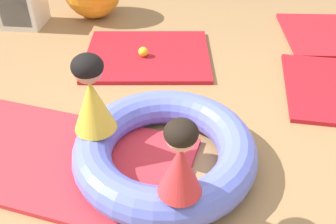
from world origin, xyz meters
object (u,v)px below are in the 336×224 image
(child_in_red, at_px, (180,159))
(storage_cube, at_px, (20,2))
(play_ball_yellow, at_px, (143,52))
(play_ball_green, at_px, (95,59))
(play_ball_orange, at_px, (87,141))
(inflatable_cushion, at_px, (165,150))
(child_in_yellow, at_px, (91,95))

(child_in_red, distance_m, storage_cube, 3.28)
(storage_cube, bearing_deg, play_ball_yellow, -24.09)
(child_in_red, relative_size, storage_cube, 0.88)
(play_ball_green, distance_m, storage_cube, 1.36)
(child_in_red, distance_m, play_ball_orange, 0.98)
(inflatable_cushion, distance_m, play_ball_orange, 0.58)
(child_in_yellow, relative_size, play_ball_orange, 5.20)
(child_in_red, xyz_separation_m, play_ball_yellow, (-0.51, 1.90, -0.42))
(inflatable_cushion, relative_size, play_ball_orange, 11.74)
(child_in_red, distance_m, play_ball_green, 2.04)
(child_in_yellow, xyz_separation_m, play_ball_orange, (-0.10, 0.05, -0.44))
(storage_cube, bearing_deg, play_ball_green, -37.96)
(play_ball_green, bearing_deg, inflatable_cushion, -57.35)
(play_ball_orange, xyz_separation_m, play_ball_yellow, (0.20, 1.36, -0.00))
(child_in_red, height_order, storage_cube, child_in_red)
(child_in_yellow, height_order, storage_cube, child_in_yellow)
(play_ball_orange, height_order, play_ball_yellow, play_ball_orange)
(child_in_yellow, height_order, play_ball_green, child_in_yellow)
(play_ball_yellow, xyz_separation_m, storage_cube, (-1.51, 0.68, 0.19))
(child_in_yellow, bearing_deg, storage_cube, 173.90)
(play_ball_yellow, relative_size, storage_cube, 0.18)
(storage_cube, bearing_deg, play_ball_orange, -57.20)
(child_in_red, height_order, play_ball_green, child_in_red)
(child_in_yellow, height_order, play_ball_yellow, child_in_yellow)
(child_in_yellow, height_order, play_ball_orange, child_in_yellow)
(inflatable_cushion, height_order, child_in_red, child_in_red)
(storage_cube, bearing_deg, child_in_red, -51.86)
(play_ball_orange, distance_m, play_ball_yellow, 1.37)
(child_in_yellow, relative_size, play_ball_yellow, 5.63)
(child_in_yellow, bearing_deg, play_ball_orange, -154.27)
(inflatable_cushion, height_order, child_in_yellow, child_in_yellow)
(child_in_red, bearing_deg, play_ball_yellow, 31.04)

